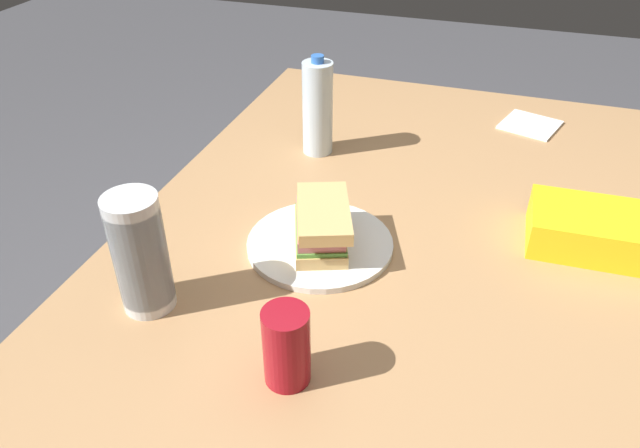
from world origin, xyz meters
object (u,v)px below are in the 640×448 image
object	(u,v)px
chip_bag	(595,230)
water_bottle_tall	(318,108)
sandwich	(321,224)
soda_can_red	(287,346)
plastic_cup_stack	(140,254)
dining_table	(404,275)
paper_plate	(320,244)

from	to	relation	value
chip_bag	water_bottle_tall	xyz separation A→B (m)	(-0.20, -0.59, 0.07)
sandwich	soda_can_red	size ratio (longest dim) A/B	1.64
chip_bag	plastic_cup_stack	distance (m)	0.79
dining_table	sandwich	distance (m)	0.21
sandwich	plastic_cup_stack	size ratio (longest dim) A/B	0.99
plastic_cup_stack	chip_bag	bearing A→B (deg)	119.62
paper_plate	soda_can_red	size ratio (longest dim) A/B	2.19
paper_plate	plastic_cup_stack	size ratio (longest dim) A/B	1.32
plastic_cup_stack	water_bottle_tall	bearing A→B (deg)	171.08
sandwich	chip_bag	distance (m)	0.50
chip_bag	dining_table	bearing A→B (deg)	14.18
soda_can_red	plastic_cup_stack	bearing A→B (deg)	-105.50
chip_bag	paper_plate	bearing A→B (deg)	16.81
dining_table	soda_can_red	bearing A→B (deg)	-14.70
dining_table	paper_plate	xyz separation A→B (m)	(0.07, -0.15, 0.09)
sandwich	soda_can_red	distance (m)	0.31
sandwich	water_bottle_tall	bearing A→B (deg)	-160.68
dining_table	soda_can_red	distance (m)	0.41
sandwich	paper_plate	bearing A→B (deg)	-132.66
chip_bag	soda_can_red	bearing A→B (deg)	46.24
dining_table	soda_can_red	world-z (taller)	soda_can_red
soda_can_red	plastic_cup_stack	world-z (taller)	plastic_cup_stack
paper_plate	water_bottle_tall	distance (m)	0.39
soda_can_red	dining_table	bearing A→B (deg)	165.30
sandwich	chip_bag	xyz separation A→B (m)	(-0.16, 0.47, -0.02)
dining_table	sandwich	size ratio (longest dim) A/B	7.76
plastic_cup_stack	soda_can_red	bearing A→B (deg)	74.50
dining_table	paper_plate	distance (m)	0.19
sandwich	soda_can_red	xyz separation A→B (m)	(0.30, 0.05, 0.01)
chip_bag	plastic_cup_stack	xyz separation A→B (m)	(0.39, -0.69, 0.07)
paper_plate	plastic_cup_stack	bearing A→B (deg)	-42.56
paper_plate	chip_bag	size ratio (longest dim) A/B	1.16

